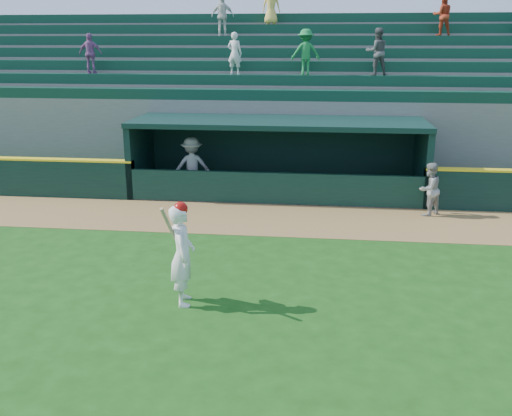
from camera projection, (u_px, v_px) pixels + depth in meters
The scene contains 7 objects.
ground at pixel (247, 291), 11.57m from camera, with size 120.00×120.00×0.00m, color #164411.
warning_track at pixel (269, 219), 16.24m from camera, with size 40.00×3.00×0.01m, color olive.
dugout_player_front at pixel (429, 189), 16.41m from camera, with size 0.75×0.59×1.55m, color gray.
dugout_player_inside at pixel (192, 166), 18.66m from camera, with size 1.22×0.70×1.89m, color #A5A59F.
dugout at pixel (278, 152), 18.81m from camera, with size 9.40×2.80×2.46m.
stands at pixel (288, 105), 22.87m from camera, with size 34.50×6.25×7.56m.
batter_at_plate at pixel (182, 254), 10.79m from camera, with size 0.63×0.88×2.05m.
Camera 1 is at (1.41, -10.53, 4.89)m, focal length 40.00 mm.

